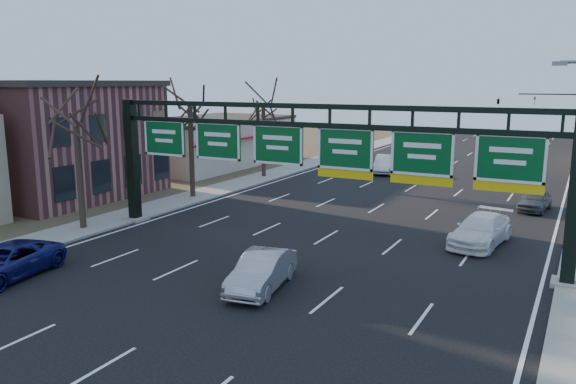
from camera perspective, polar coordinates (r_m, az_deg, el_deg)
The scene contains 16 objects.
ground at distance 22.04m, azimuth -7.10°, elevation -10.83°, with size 160.00×160.00×0.00m, color black.
sidewalk_left at distance 44.93m, azimuth -5.73°, elevation 0.63°, with size 3.00×120.00×0.12m, color gray.
dirt_strip_left at distance 52.65m, azimuth -16.82°, elevation 1.73°, with size 21.00×120.00×0.06m, color #473D2B.
lane_markings at distance 39.36m, azimuth 9.94°, elevation -1.06°, with size 21.60×120.00×0.01m, color white.
sign_gantry at distance 27.51m, azimuth 2.61°, elevation 3.65°, with size 24.60×1.20×7.20m.
brick_block at distance 43.56m, azimuth -22.22°, elevation 4.98°, with size 10.40×12.40×8.30m.
cream_strip at distance 56.84m, azimuth -7.99°, elevation 5.13°, with size 10.90×18.40×4.70m.
tree_gantry at distance 32.87m, azimuth -20.88°, elevation 8.51°, with size 3.60×3.60×8.48m.
tree_mid at distance 40.14m, azimuth -9.99°, elevation 10.47°, with size 3.60×3.60×9.24m.
tree_far at distance 48.41m, azimuth -2.55°, elevation 10.27°, with size 3.60×3.60×8.86m.
traffic_signal_mast at distance 71.92m, azimuth 23.48°, elevation 8.07°, with size 10.16×0.54×7.00m.
car_blue_suv at distance 26.77m, azimuth -26.75°, elevation -6.35°, with size 2.38×5.15×1.43m, color navy.
car_silver_sedan at distance 22.77m, azimuth -2.68°, elevation -8.03°, with size 1.57×4.50×1.48m, color #9F9FA3.
car_white_wagon at distance 30.38m, azimuth 19.00°, elevation -3.67°, with size 2.14×5.27×1.53m, color white.
car_grey_far at distance 39.71m, azimuth 23.81°, elevation -0.76°, with size 1.59×3.96×1.35m, color #46494C.
car_silver_distant at distance 52.05m, azimuth 9.88°, elevation 2.80°, with size 1.71×4.91×1.62m, color #B9BABF.
Camera 1 is at (11.96, -16.59, 8.22)m, focal length 35.00 mm.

